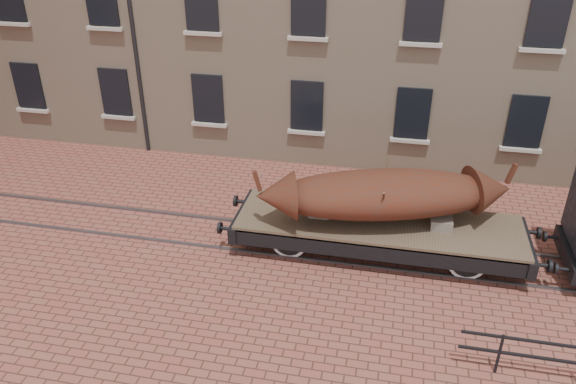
# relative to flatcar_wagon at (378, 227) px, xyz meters

# --- Properties ---
(ground) EXTENTS (90.00, 90.00, 0.00)m
(ground) POSITION_rel_flatcar_wagon_xyz_m (-0.33, 0.00, -0.79)
(ground) COLOR brown
(rail_track) EXTENTS (30.00, 1.52, 0.06)m
(rail_track) POSITION_rel_flatcar_wagon_xyz_m (-0.33, 0.00, -0.76)
(rail_track) COLOR #59595E
(rail_track) RESTS_ON ground
(flatcar_wagon) EXTENTS (8.37, 2.27, 1.26)m
(flatcar_wagon) POSITION_rel_flatcar_wagon_xyz_m (0.00, 0.00, 0.00)
(flatcar_wagon) COLOR brown
(flatcar_wagon) RESTS_ON ground
(iron_boat) EXTENTS (6.62, 3.30, 1.60)m
(iron_boat) POSITION_rel_flatcar_wagon_xyz_m (0.07, -0.00, 1.02)
(iron_boat) COLOR #501B0D
(iron_boat) RESTS_ON flatcar_wagon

